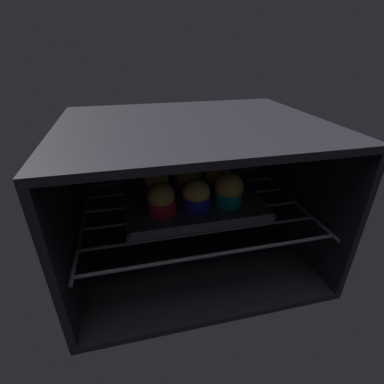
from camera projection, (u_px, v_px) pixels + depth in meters
The scene contains 9 objects.
oven_cavity at pixel (189, 188), 74.63cm from camera, with size 59.00×47.00×37.00cm.
oven_rack at pixel (193, 207), 72.57cm from camera, with size 54.80×42.00×0.80cm.
baking_tray at pixel (192, 201), 73.03cm from camera, with size 33.88×25.27×2.20cm.
muffin_row0_col0 at pixel (161, 200), 65.38cm from camera, with size 6.69×6.69×7.72cm.
muffin_row0_col1 at pixel (197, 195), 67.32cm from camera, with size 6.69×6.69×7.63cm.
muffin_row0_col2 at pixel (229, 190), 68.97cm from camera, with size 6.98×6.98×8.36cm.
muffin_row1_col0 at pixel (157, 183), 72.96cm from camera, with size 6.69×6.69×8.50cm.
muffin_row1_col1 at pixel (189, 179), 75.15cm from camera, with size 7.14×7.14×8.55cm.
muffin_row1_col2 at pixel (218, 177), 76.35cm from camera, with size 7.18×7.18×8.01cm.
Camera 1 is at (-14.65, -38.56, 50.99)cm, focal length 26.40 mm.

